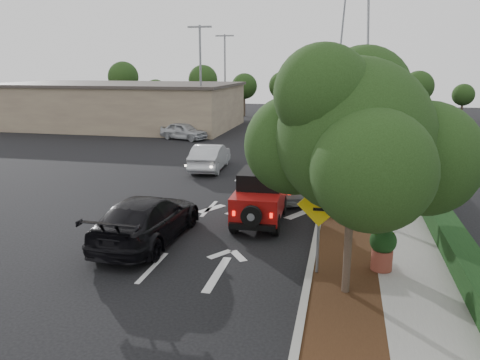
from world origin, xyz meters
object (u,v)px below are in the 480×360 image
(red_jeep, at_px, (261,196))
(silver_suv_ahead, at_px, (279,181))
(speed_hump_sign, at_px, (319,216))
(black_suv_oncoming, at_px, (147,219))

(red_jeep, height_order, silver_suv_ahead, red_jeep)
(speed_hump_sign, bearing_deg, black_suv_oncoming, 163.52)
(silver_suv_ahead, height_order, black_suv_oncoming, black_suv_oncoming)
(red_jeep, height_order, speed_hump_sign, speed_hump_sign)
(red_jeep, distance_m, black_suv_oncoming, 4.44)
(silver_suv_ahead, bearing_deg, speed_hump_sign, -86.84)
(silver_suv_ahead, bearing_deg, black_suv_oncoming, -130.18)
(red_jeep, xyz_separation_m, silver_suv_ahead, (0.16, 3.80, -0.31))
(silver_suv_ahead, xyz_separation_m, speed_hump_sign, (2.26, -8.21, 1.10))
(red_jeep, relative_size, speed_hump_sign, 1.51)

